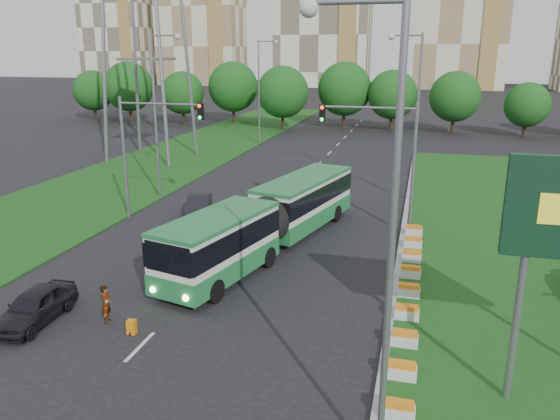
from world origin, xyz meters
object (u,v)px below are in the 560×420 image
(car_left_near, at_px, (35,306))
(traffic_mast_left, at_px, (145,139))
(articulated_bus, at_px, (267,219))
(traffic_mast_median, at_px, (387,147))
(car_left_far, at_px, (199,206))
(pedestrian, at_px, (106,304))
(shopping_trolley, at_px, (132,327))

(car_left_near, bearing_deg, traffic_mast_left, 96.85)
(traffic_mast_left, bearing_deg, articulated_bus, -20.88)
(traffic_mast_left, height_order, car_left_near, traffic_mast_left)
(articulated_bus, height_order, car_left_near, articulated_bus)
(traffic_mast_median, xyz_separation_m, car_left_near, (-12.88, -15.30, -4.64))
(traffic_mast_median, distance_m, car_left_far, 13.18)
(car_left_near, xyz_separation_m, car_left_far, (0.56, 15.77, -0.01))
(traffic_mast_median, bearing_deg, car_left_near, -130.09)
(traffic_mast_median, relative_size, articulated_bus, 0.46)
(traffic_mast_left, distance_m, pedestrian, 15.16)
(car_left_far, distance_m, shopping_trolley, 16.09)
(articulated_bus, bearing_deg, pedestrian, -97.60)
(pedestrian, bearing_deg, traffic_mast_median, -46.88)
(car_left_far, xyz_separation_m, pedestrian, (2.28, -14.99, 0.11))
(car_left_far, relative_size, shopping_trolley, 7.31)
(traffic_mast_median, relative_size, car_left_far, 1.88)
(car_left_far, bearing_deg, traffic_mast_median, -18.98)
(traffic_mast_median, distance_m, articulated_bus, 8.35)
(traffic_mast_left, bearing_deg, pedestrian, -69.31)
(traffic_mast_left, distance_m, shopping_trolley, 16.43)
(traffic_mast_median, bearing_deg, traffic_mast_left, -176.23)
(traffic_mast_left, bearing_deg, car_left_far, 27.33)
(traffic_mast_median, distance_m, car_left_near, 20.54)
(traffic_mast_left, distance_m, articulated_bus, 10.36)
(traffic_mast_left, height_order, articulated_bus, traffic_mast_left)
(car_left_far, bearing_deg, car_left_near, -108.85)
(articulated_bus, bearing_deg, car_left_near, -108.20)
(car_left_far, distance_m, pedestrian, 15.17)
(shopping_trolley, bearing_deg, articulated_bus, 72.03)
(articulated_bus, xyz_separation_m, car_left_far, (-6.25, 4.93, -1.05))
(traffic_mast_left, xyz_separation_m, shopping_trolley, (6.59, -14.17, -5.06))
(traffic_mast_median, bearing_deg, articulated_bus, -143.72)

